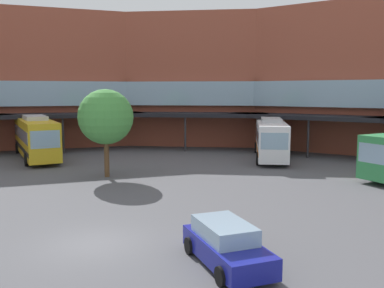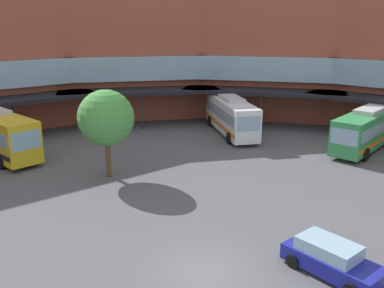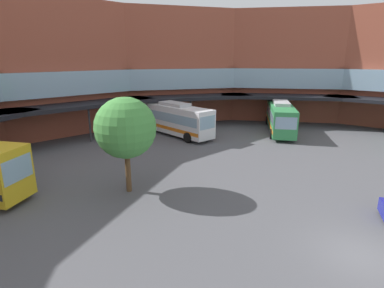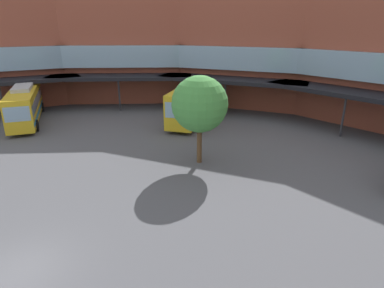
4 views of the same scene
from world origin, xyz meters
name	(u,v)px [view 2 (image 2 of 4)]	position (x,y,z in m)	size (l,w,h in m)	color
ground_plane	(205,271)	(0.00, 0.00, 0.00)	(117.58, 117.58, 0.00)	#515156
station_building	(147,66)	(0.00, 21.14, 7.21)	(75.49, 39.92, 14.94)	#9E4C38
bus_0	(231,115)	(8.51, 23.27, 1.91)	(2.84, 10.63, 3.78)	white
bus_4	(369,128)	(18.98, 15.92, 1.85)	(10.66, 8.91, 3.65)	#338C4C
parked_car	(331,259)	(5.46, -1.40, 0.74)	(3.65, 4.73, 1.53)	navy
plaza_tree	(106,118)	(-3.87, 13.38, 4.37)	(3.99, 3.99, 6.38)	brown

